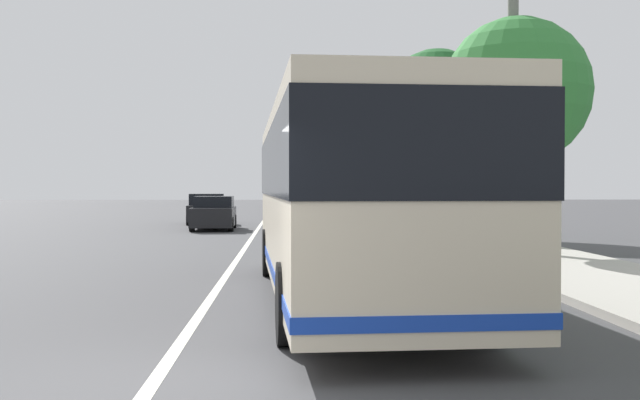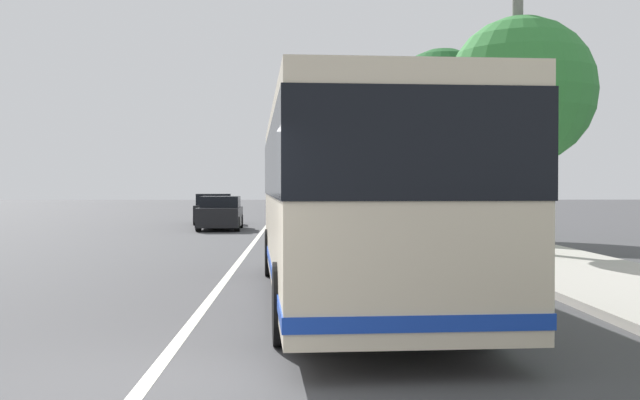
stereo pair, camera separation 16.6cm
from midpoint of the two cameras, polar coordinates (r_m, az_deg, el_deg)
The scene contains 10 objects.
ground_plane at distance 7.33m, azimuth -12.88°, elevation -13.95°, with size 220.00×220.00×0.00m, color #424244.
sidewalk_curb at distance 18.16m, azimuth 18.31°, elevation -4.83°, with size 110.00×3.60×0.14m, color #B2ADA3.
lane_divider_line at distance 17.12m, azimuth -6.44°, elevation -5.37°, with size 110.00×0.16×0.01m, color silver.
coach_bus at distance 12.48m, azimuth 2.55°, elevation 0.70°, with size 11.19×3.24×3.11m.
car_oncoming at distance 33.72m, azimuth -7.49°, elevation -1.04°, with size 4.30×1.96×1.50m.
car_far_distant at distance 40.82m, azimuth 0.19°, elevation -0.67°, with size 4.60×2.05×1.57m.
car_behind_bus at distance 39.12m, azimuth -8.00°, elevation -0.73°, with size 4.35×2.19×1.57m.
roadside_tree_mid_block at distance 21.11m, azimuth 15.37°, elevation 8.01°, with size 4.03×4.03×6.52m.
roadside_tree_far_block at distance 29.68m, azimuth 9.54°, elevation 7.27°, with size 4.27×4.27×7.31m.
utility_pole at distance 20.95m, azimuth 15.09°, elevation 6.78°, with size 0.29×0.29×8.05m, color slate.
Camera 2 is at (-6.96, -1.44, 1.88)m, focal length 41.79 mm.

